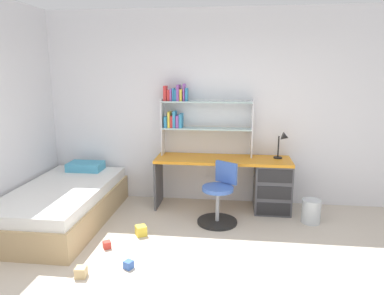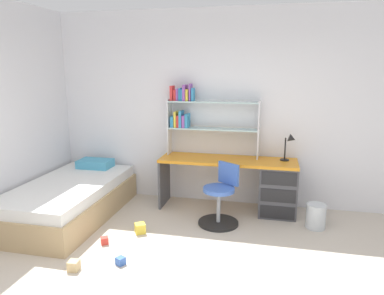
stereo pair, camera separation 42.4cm
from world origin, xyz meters
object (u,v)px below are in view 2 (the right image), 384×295
(toy_block_yellow_1, at_px, (140,228))
(toy_block_red_2, at_px, (105,241))
(toy_block_blue_4, at_px, (121,261))
(swivel_chair, at_px, (220,201))
(toy_block_natural_3, at_px, (74,266))
(desk_lamp, at_px, (290,143))
(bookshelf_hutch, at_px, (198,114))
(bed_platform, at_px, (70,199))
(waste_bin, at_px, (316,216))
(desk, at_px, (264,184))

(toy_block_yellow_1, height_order, toy_block_red_2, toy_block_yellow_1)
(toy_block_red_2, distance_m, toy_block_blue_4, 0.52)
(swivel_chair, bearing_deg, toy_block_natural_3, -131.54)
(desk_lamp, bearing_deg, bookshelf_hutch, 175.68)
(bookshelf_hutch, bearing_deg, toy_block_yellow_1, -112.47)
(desk_lamp, distance_m, bed_platform, 3.07)
(desk_lamp, bearing_deg, toy_block_natural_3, -136.74)
(swivel_chair, distance_m, toy_block_natural_3, 1.91)
(toy_block_yellow_1, bearing_deg, waste_bin, 16.50)
(bookshelf_hutch, height_order, desk_lamp, bookshelf_hutch)
(bed_platform, relative_size, toy_block_natural_3, 19.94)
(swivel_chair, distance_m, waste_bin, 1.21)
(toy_block_yellow_1, distance_m, toy_block_blue_4, 0.72)
(bookshelf_hutch, bearing_deg, toy_block_red_2, -117.19)
(toy_block_red_2, height_order, toy_block_natural_3, toy_block_natural_3)
(waste_bin, distance_m, toy_block_red_2, 2.59)
(desk_lamp, xyz_separation_m, toy_block_blue_4, (-1.70, -1.78, -0.95))
(desk, relative_size, desk_lamp, 4.94)
(bed_platform, bearing_deg, toy_block_yellow_1, -13.84)
(toy_block_red_2, bearing_deg, toy_block_yellow_1, 49.92)
(toy_block_yellow_1, xyz_separation_m, toy_block_natural_3, (-0.35, -0.92, -0.01))
(swivel_chair, height_order, toy_block_yellow_1, swivel_chair)
(bed_platform, distance_m, toy_block_red_2, 1.04)
(swivel_chair, height_order, toy_block_blue_4, swivel_chair)
(bookshelf_hutch, bearing_deg, waste_bin, -18.24)
(bookshelf_hutch, xyz_separation_m, swivel_chair, (0.43, -0.66, -1.02))
(desk_lamp, xyz_separation_m, toy_block_natural_3, (-2.11, -1.98, -0.94))
(bed_platform, height_order, waste_bin, bed_platform)
(bookshelf_hutch, bearing_deg, toy_block_blue_4, -102.47)
(desk, bearing_deg, waste_bin, -29.39)
(bookshelf_hutch, xyz_separation_m, waste_bin, (1.62, -0.53, -1.18))
(desk, xyz_separation_m, toy_block_red_2, (-1.73, -1.35, -0.37))
(desk, relative_size, toy_block_natural_3, 18.52)
(toy_block_yellow_1, bearing_deg, bookshelf_hutch, 67.53)
(bed_platform, bearing_deg, desk_lamp, 15.36)
(toy_block_red_2, bearing_deg, bed_platform, 142.31)
(desk, bearing_deg, swivel_chair, -136.42)
(swivel_chair, xyz_separation_m, waste_bin, (1.19, 0.13, -0.15))
(desk, xyz_separation_m, swivel_chair, (-0.53, -0.50, -0.10))
(desk, relative_size, toy_block_blue_4, 23.53)
(waste_bin, bearing_deg, swivel_chair, -173.86)
(desk, bearing_deg, bookshelf_hutch, 170.49)
(desk_lamp, xyz_separation_m, toy_block_red_2, (-2.06, -1.41, -0.95))
(bookshelf_hutch, distance_m, desk_lamp, 1.33)
(desk, distance_m, bed_platform, 2.65)
(swivel_chair, relative_size, bed_platform, 0.38)
(toy_block_yellow_1, height_order, toy_block_blue_4, toy_block_yellow_1)
(bookshelf_hutch, relative_size, toy_block_natural_3, 12.76)
(bookshelf_hutch, height_order, bed_platform, bookshelf_hutch)
(desk, height_order, toy_block_yellow_1, desk)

